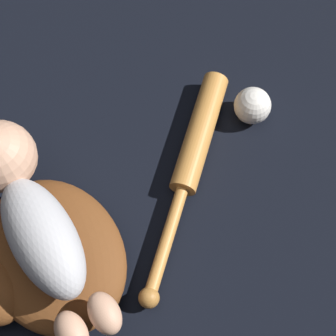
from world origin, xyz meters
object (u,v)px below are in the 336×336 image
object	(u,v)px
baby_figure	(27,209)
baseball_bat	(193,154)
baseball_glove	(43,259)
baseball	(252,106)

from	to	relation	value
baby_figure	baseball_bat	world-z (taller)	baby_figure
baseball_glove	baby_figure	size ratio (longest dim) A/B	0.77
baby_figure	baseball_bat	xyz separation A→B (m)	(-0.05, -0.30, -0.11)
baseball_bat	baseball	bearing A→B (deg)	-87.25
baseball_glove	baseball	bearing A→B (deg)	-88.69
baby_figure	baseball_bat	distance (m)	0.32
baby_figure	baseball	size ratio (longest dim) A/B	5.57
baseball	baseball_glove	bearing A→B (deg)	91.31
baby_figure	baseball	xyz separation A→B (m)	(-0.04, -0.45, -0.10)
baseball	baseball_bat	bearing A→B (deg)	92.75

